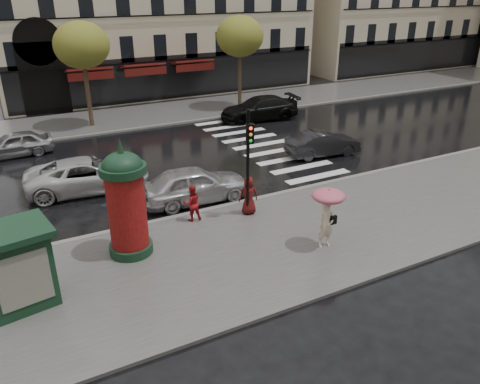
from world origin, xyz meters
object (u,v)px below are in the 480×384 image
morris_column (126,200)px  newsstand (17,266)px  woman_umbrella (327,209)px  car_far_silver (14,144)px  woman_red (192,203)px  car_black (259,108)px  car_white (88,175)px  car_darkgrey (323,144)px  car_silver (194,184)px  man_burgundy (249,195)px  traffic_light (249,154)px

morris_column → newsstand: morris_column is taller
woman_umbrella → car_far_silver: size_ratio=0.56×
woman_red → car_black: 15.61m
newsstand → car_white: bearing=66.3°
car_far_silver → car_black: bearing=88.2°
car_darkgrey → car_white: (-12.33, 1.12, 0.07)m
car_silver → car_black: (9.11, 10.24, -0.01)m
man_burgundy → traffic_light: bearing=71.8°
woman_red → morris_column: morris_column is taller
morris_column → car_black: 18.45m
morris_column → car_darkgrey: morris_column is taller
car_darkgrey → car_far_silver: bearing=68.9°
man_burgundy → newsstand: bearing=28.6°
traffic_light → car_far_silver: 14.77m
morris_column → newsstand: 3.87m
morris_column → car_darkgrey: (12.17, 5.26, -1.42)m
woman_umbrella → newsstand: size_ratio=0.91×
car_white → newsstand: bearing=163.2°
woman_umbrella → woman_red: (-3.39, 4.04, -0.74)m
man_burgundy → car_far_silver: (-7.84, 12.24, -0.23)m
woman_red → car_black: size_ratio=0.27×
car_silver → woman_red: bearing=157.6°
car_white → car_far_silver: car_white is taller
car_darkgrey → car_far_silver: same height
woman_red → car_darkgrey: bearing=-150.9°
woman_umbrella → newsstand: (-9.75, 1.44, -0.21)m
car_black → car_far_silver: bearing=-82.5°
car_black → car_white: bearing=-55.5°
morris_column → man_burgundy: bearing=8.3°
car_black → car_far_silver: 15.54m
car_darkgrey → woman_umbrella: bearing=149.7°
woman_red → car_black: car_black is taller
woman_umbrella → man_burgundy: size_ratio=1.41×
man_burgundy → morris_column: morris_column is taller
car_far_silver → morris_column: bearing=9.2°
woman_umbrella → traffic_light: size_ratio=0.52×
car_white → car_far_silver: (-2.63, 6.59, -0.07)m
woman_red → traffic_light: 2.92m
man_burgundy → car_white: man_burgundy is taller
woman_umbrella → man_burgundy: 3.78m
traffic_light → car_black: (7.82, 12.72, -1.95)m
traffic_light → car_darkgrey: (7.23, 4.71, -2.06)m
woman_red → man_burgundy: (2.24, -0.50, 0.06)m
newsstand → car_white: newsstand is taller
car_silver → car_white: 5.06m
traffic_light → car_darkgrey: bearing=33.0°
woman_red → car_silver: size_ratio=0.31×
car_darkgrey → traffic_light: bearing=129.3°
traffic_light → car_silver: size_ratio=0.92×
man_burgundy → traffic_light: size_ratio=0.37×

